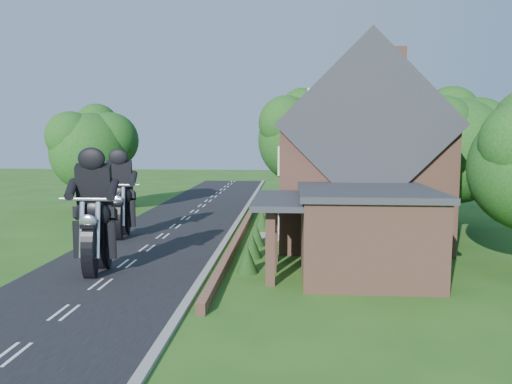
# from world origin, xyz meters

# --- Properties ---
(ground) EXTENTS (120.00, 120.00, 0.00)m
(ground) POSITION_xyz_m (0.00, 0.00, 0.00)
(ground) COLOR #275517
(ground) RESTS_ON ground
(road) EXTENTS (7.00, 80.00, 0.02)m
(road) POSITION_xyz_m (0.00, 0.00, 0.01)
(road) COLOR black
(road) RESTS_ON ground
(kerb) EXTENTS (0.30, 80.00, 0.12)m
(kerb) POSITION_xyz_m (3.65, 0.00, 0.06)
(kerb) COLOR gray
(kerb) RESTS_ON ground
(garden_wall) EXTENTS (0.30, 22.00, 0.40)m
(garden_wall) POSITION_xyz_m (4.30, 5.00, 0.20)
(garden_wall) COLOR #935E4B
(garden_wall) RESTS_ON ground
(house) EXTENTS (9.54, 8.64, 10.24)m
(house) POSITION_xyz_m (10.49, 6.00, 4.34)
(house) COLOR #935E4B
(house) RESTS_ON ground
(annex) EXTENTS (7.05, 5.94, 3.44)m
(annex) POSITION_xyz_m (9.87, -0.80, 1.77)
(annex) COLOR #935E4B
(annex) RESTS_ON ground
(tree_house_right) EXTENTS (6.51, 6.00, 8.40)m
(tree_house_right) POSITION_xyz_m (16.65, 8.62, 5.19)
(tree_house_right) COLOR black
(tree_house_right) RESTS_ON ground
(tree_behind_house) EXTENTS (7.81, 7.20, 10.08)m
(tree_behind_house) POSITION_xyz_m (14.18, 16.14, 6.23)
(tree_behind_house) COLOR black
(tree_behind_house) RESTS_ON ground
(tree_behind_left) EXTENTS (6.94, 6.40, 9.16)m
(tree_behind_left) POSITION_xyz_m (8.16, 17.13, 5.73)
(tree_behind_left) COLOR black
(tree_behind_left) RESTS_ON ground
(tree_far_road) EXTENTS (6.08, 5.60, 7.84)m
(tree_far_road) POSITION_xyz_m (-6.86, 14.11, 4.84)
(tree_far_road) COLOR black
(tree_far_road) RESTS_ON ground
(shrub_a) EXTENTS (0.90, 0.90, 1.10)m
(shrub_a) POSITION_xyz_m (5.30, -1.00, 0.55)
(shrub_a) COLOR #133310
(shrub_a) RESTS_ON ground
(shrub_b) EXTENTS (0.90, 0.90, 1.10)m
(shrub_b) POSITION_xyz_m (5.30, 1.50, 0.55)
(shrub_b) COLOR #133310
(shrub_b) RESTS_ON ground
(shrub_c) EXTENTS (0.90, 0.90, 1.10)m
(shrub_c) POSITION_xyz_m (5.30, 4.00, 0.55)
(shrub_c) COLOR #133310
(shrub_c) RESTS_ON ground
(shrub_d) EXTENTS (0.90, 0.90, 1.10)m
(shrub_d) POSITION_xyz_m (5.30, 9.00, 0.55)
(shrub_d) COLOR #133310
(shrub_d) RESTS_ON ground
(shrub_e) EXTENTS (0.90, 0.90, 1.10)m
(shrub_e) POSITION_xyz_m (5.30, 11.50, 0.55)
(shrub_e) COLOR #133310
(shrub_e) RESTS_ON ground
(shrub_f) EXTENTS (0.90, 0.90, 1.10)m
(shrub_f) POSITION_xyz_m (5.30, 14.00, 0.55)
(shrub_f) COLOR #133310
(shrub_f) RESTS_ON ground
(motorcycle_lead) EXTENTS (0.43, 1.63, 1.51)m
(motorcycle_lead) POSITION_xyz_m (-0.68, -1.61, 0.76)
(motorcycle_lead) COLOR black
(motorcycle_lead) RESTS_ON ground
(motorcycle_follow) EXTENTS (0.50, 1.57, 1.44)m
(motorcycle_follow) POSITION_xyz_m (-2.10, 5.36, 0.72)
(motorcycle_follow) COLOR black
(motorcycle_follow) RESTS_ON ground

